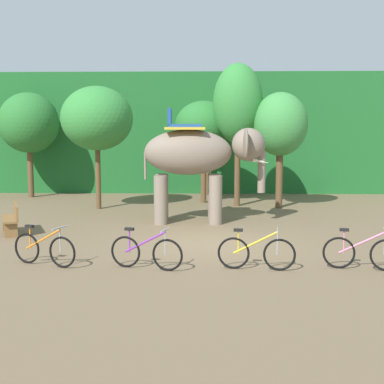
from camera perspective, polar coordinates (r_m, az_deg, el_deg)
ground_plane at (r=14.20m, az=1.98°, el=-5.69°), size 80.00×80.00×0.00m
foliage_hedge at (r=28.51m, az=1.78°, el=6.44°), size 36.00×6.00×5.91m
tree_right at (r=25.25m, az=-17.40°, el=7.20°), size 2.73×2.73×4.82m
tree_center_left at (r=20.73m, az=-10.34°, el=7.89°), size 2.79×2.79×4.78m
tree_center at (r=22.21m, az=1.29°, el=7.22°), size 2.43×2.43×4.33m
tree_center_right at (r=25.01m, az=1.73°, el=6.96°), size 2.12×2.12×4.32m
tree_left at (r=21.32m, az=5.04°, el=9.55°), size 2.02×2.02×5.76m
tree_far_left at (r=21.04m, az=9.62°, el=7.24°), size 2.16×2.16×4.58m
elephant at (r=17.32m, az=0.68°, el=3.88°), size 4.16×2.08×3.78m
bike_orange at (r=12.33m, az=-15.86°, el=-5.99°), size 1.60×0.77×0.92m
bike_purple at (r=11.60m, az=-5.05°, el=-6.54°), size 1.65×0.65×0.92m
bike_yellow at (r=11.59m, az=7.02°, el=-6.58°), size 1.70×0.52×0.92m
bike_pink at (r=12.10m, az=18.11°, el=-6.30°), size 1.69×0.54×0.92m
wooden_bench at (r=16.39m, az=-19.08°, el=-2.69°), size 0.98×1.54×0.89m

